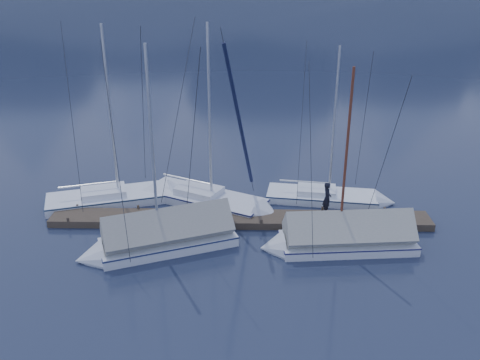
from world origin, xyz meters
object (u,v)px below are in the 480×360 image
object	(u,v)px
sailboat_open_right	(338,198)
sailboat_covered_near	(336,239)
sailboat_covered_far	(156,240)
sailboat_open_left	(129,197)
person	(327,198)
sailboat_open_mid	(220,203)

from	to	relation	value
sailboat_open_right	sailboat_covered_near	bearing A→B (deg)	-100.05
sailboat_open_right	sailboat_covered_far	xyz separation A→B (m)	(-8.61, -5.03, 0.31)
sailboat_open_left	sailboat_covered_near	xyz separation A→B (m)	(10.05, -4.71, 0.26)
sailboat_open_left	sailboat_open_right	distance (m)	10.89
sailboat_open_right	person	bearing A→B (deg)	-113.16
person	sailboat_open_left	bearing A→B (deg)	74.71
sailboat_open_right	sailboat_covered_near	world-z (taller)	sailboat_open_right
person	sailboat_covered_near	bearing A→B (deg)	177.84
sailboat_open_left	person	xyz separation A→B (m)	(9.98, -2.08, 0.97)
sailboat_open_mid	sailboat_covered_near	distance (m)	6.57
sailboat_covered_near	sailboat_open_right	bearing A→B (deg)	79.95
sailboat_open_mid	sailboat_covered_far	bearing A→B (deg)	-120.88
sailboat_open_right	sailboat_covered_near	distance (m)	4.84
sailboat_open_right	person	world-z (taller)	sailboat_open_right
sailboat_covered_near	person	xyz separation A→B (m)	(-0.06, 2.64, 0.71)
sailboat_open_right	person	xyz separation A→B (m)	(-0.91, -2.12, 0.99)
sailboat_open_mid	person	size ratio (longest dim) A/B	6.16
sailboat_covered_far	sailboat_open_left	bearing A→B (deg)	114.61
sailboat_open_right	sailboat_covered_near	size ratio (longest dim) A/B	1.00
sailboat_open_right	sailboat_covered_near	xyz separation A→B (m)	(-0.84, -4.76, 0.28)
sailboat_open_left	sailboat_open_mid	xyz separation A→B (m)	(4.83, -0.72, 0.00)
sailboat_covered_far	person	bearing A→B (deg)	20.69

